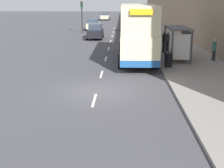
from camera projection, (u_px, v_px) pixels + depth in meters
The scene contains 21 objects.
ground_plane at pixel (97, 92), 16.40m from camera, with size 220.00×220.00×0.00m, color #424247.
pavement at pixel (153, 27), 53.29m from camera, with size 5.00×93.00×0.14m.
lane_mark_0 at pixel (94, 100), 15.01m from camera, with size 0.12×2.00×0.01m.
lane_mark_1 at pixel (101, 74), 20.20m from camera, with size 0.12×2.00×0.01m.
lane_mark_2 at pixel (106, 59), 25.38m from camera, with size 0.12×2.00×0.01m.
lane_mark_3 at pixel (109, 49), 30.57m from camera, with size 0.12×2.00×0.01m.
lane_mark_4 at pixel (111, 41), 35.75m from camera, with size 0.12×2.00×0.01m.
lane_mark_5 at pixel (112, 36), 40.94m from camera, with size 0.12×2.00×0.01m.
lane_mark_6 at pixel (113, 32), 46.12m from camera, with size 0.12×2.00×0.01m.
lane_mark_7 at pixel (114, 29), 51.31m from camera, with size 0.12×2.00×0.01m.
bus_shelter at pixel (181, 38), 23.73m from camera, with size 1.60×4.20×2.48m.
double_decker_bus_near at pixel (137, 31), 24.44m from camera, with size 2.85×10.66×4.30m.
car_0 at pixel (127, 25), 47.45m from camera, with size 2.01×4.31×1.78m.
car_1 at pixel (93, 25), 48.39m from camera, with size 2.03×3.96×1.74m.
car_2 at pixel (95, 31), 37.98m from camera, with size 1.91×4.48×1.79m.
car_3 at pixel (105, 16), 71.95m from camera, with size 2.09×4.50×1.76m.
pedestrian_at_shelter at pixel (164, 42), 27.44m from camera, with size 0.37×0.37×1.87m.
pedestrian_1 at pixel (214, 50), 23.87m from camera, with size 0.32×0.32×1.61m.
pedestrian_2 at pixel (168, 41), 28.16m from camera, with size 0.35×0.35×1.77m.
litter_bin at pixel (169, 59), 21.59m from camera, with size 0.55×0.55×1.05m.
traffic_light_far_kerb at pixel (82, 12), 43.79m from camera, with size 0.30×0.32×4.44m.
Camera 1 is at (1.33, -15.68, 4.72)m, focal length 50.00 mm.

